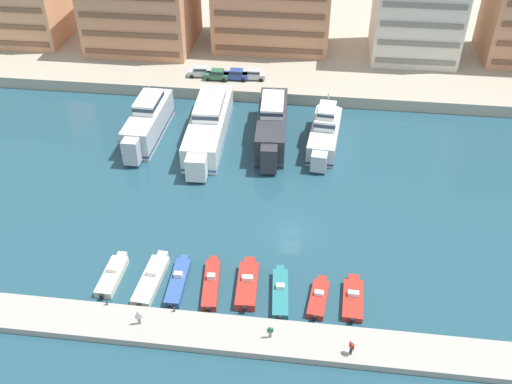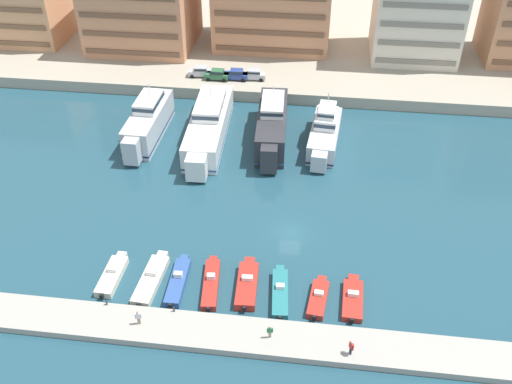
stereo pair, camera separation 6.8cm
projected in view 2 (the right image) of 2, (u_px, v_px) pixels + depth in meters
ground_plane at (291, 232)px, 69.01m from camera, size 400.00×400.00×0.00m
quay_promenade at (315, 23)px, 121.27m from camera, size 180.00×70.00×1.96m
pier_dock at (278, 340)px, 55.70m from camera, size 120.00×4.42×0.80m
yacht_silver_far_left at (148, 122)px, 85.16m from camera, size 4.33×17.06×7.66m
yacht_white_left at (209, 125)px, 84.81m from camera, size 5.71×22.99×7.21m
yacht_charcoal_mid_left at (272, 125)px, 84.39m from camera, size 5.06×19.14×7.63m
yacht_silver_center_left at (325, 132)px, 83.52m from camera, size 4.95×15.41×7.55m
motorboat_cream_far_left at (112, 275)px, 62.62m from camera, size 2.07×6.90×1.36m
motorboat_cream_left at (151, 279)px, 62.17m from camera, size 2.52×8.35×1.35m
motorboat_blue_mid_left at (178, 281)px, 61.91m from camera, size 1.79×7.70×1.39m
motorboat_red_center_left at (211, 283)px, 61.68m from camera, size 2.34×7.96×1.39m
motorboat_red_center at (247, 284)px, 61.46m from camera, size 2.47×7.62×1.44m
motorboat_teal_center_right at (280, 293)px, 60.57m from camera, size 2.22×7.64×1.30m
motorboat_red_mid_right at (318, 298)px, 60.00m from camera, size 2.29×6.12×1.17m
motorboat_red_right at (353, 299)px, 59.97m from camera, size 2.29×6.66×1.20m
car_silver_far_left at (201, 71)px, 97.92m from camera, size 4.22×2.18×1.80m
car_green_left at (217, 74)px, 96.94m from camera, size 4.12×1.96×1.80m
car_blue_mid_left at (236, 74)px, 96.98m from camera, size 4.11×1.94×1.80m
car_silver_center_left at (254, 74)px, 97.01m from camera, size 4.15×2.02×1.80m
apartment_block_center_left at (420, 0)px, 99.92m from camera, size 15.27×14.60×22.06m
pedestrian_near_edge at (270, 331)px, 54.90m from camera, size 0.60×0.28×1.57m
pedestrian_mid_deck at (351, 347)px, 53.29m from camera, size 0.48×0.57×1.77m
pedestrian_far_side at (138, 317)px, 56.18m from camera, size 0.65×0.36×1.73m
bollard_west at (106, 302)px, 58.58m from camera, size 0.20×0.20×0.61m
bollard_west_mid at (174, 309)px, 57.88m from camera, size 0.20×0.20×0.61m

